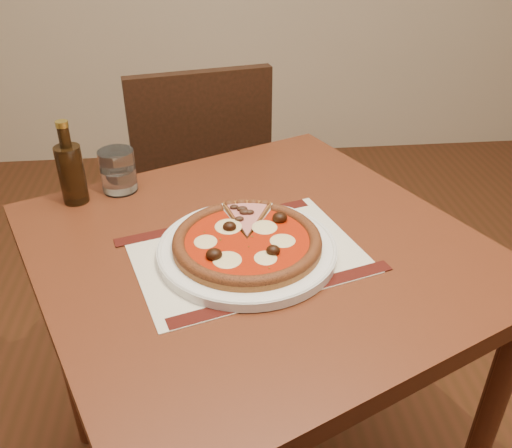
{
  "coord_description": "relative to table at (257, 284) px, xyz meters",
  "views": [
    {
      "loc": [
        -0.42,
        0.05,
        1.33
      ],
      "look_at": [
        -0.33,
        0.93,
        0.78
      ],
      "focal_mm": 38.0,
      "sensor_mm": 36.0,
      "label": 1
    }
  ],
  "objects": [
    {
      "name": "ham_slice",
      "position": [
        -0.01,
        0.04,
        0.13
      ],
      "size": [
        0.1,
        0.14,
        0.02
      ],
      "rotation": [
        0.0,
        0.0,
        1.48
      ],
      "color": "#9C5425",
      "rests_on": "plate"
    },
    {
      "name": "placemat",
      "position": [
        -0.02,
        -0.04,
        0.1
      ],
      "size": [
        0.48,
        0.4,
        0.0
      ],
      "primitive_type": "cube",
      "rotation": [
        0.0,
        0.0,
        0.3
      ],
      "color": "beige",
      "rests_on": "table"
    },
    {
      "name": "plate",
      "position": [
        -0.02,
        -0.04,
        0.11
      ],
      "size": [
        0.33,
        0.33,
        0.02
      ],
      "primitive_type": "cylinder",
      "color": "white",
      "rests_on": "placemat"
    },
    {
      "name": "table",
      "position": [
        0.0,
        0.0,
        0.0
      ],
      "size": [
        1.06,
        1.06,
        0.75
      ],
      "rotation": [
        0.0,
        0.0,
        0.43
      ],
      "color": "maroon",
      "rests_on": "ground"
    },
    {
      "name": "water_glass",
      "position": [
        -0.28,
        0.25,
        0.15
      ],
      "size": [
        0.1,
        0.1,
        0.1
      ],
      "primitive_type": "cylinder",
      "rotation": [
        0.0,
        0.0,
        -0.24
      ],
      "color": "white",
      "rests_on": "table"
    },
    {
      "name": "pizza",
      "position": [
        -0.02,
        -0.04,
        0.13
      ],
      "size": [
        0.27,
        0.27,
        0.04
      ],
      "color": "#9C5425",
      "rests_on": "plate"
    },
    {
      "name": "chair_far",
      "position": [
        -0.12,
        0.76,
        -0.14
      ],
      "size": [
        0.5,
        0.5,
        0.9
      ],
      "rotation": [
        0.0,
        0.0,
        3.35
      ],
      "color": "black",
      "rests_on": "ground"
    },
    {
      "name": "bottle",
      "position": [
        -0.37,
        0.2,
        0.17
      ],
      "size": [
        0.05,
        0.05,
        0.18
      ],
      "color": "#341F0D",
      "rests_on": "table"
    }
  ]
}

